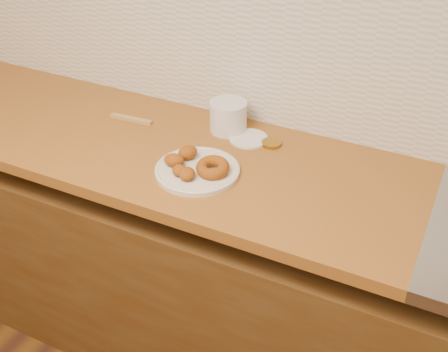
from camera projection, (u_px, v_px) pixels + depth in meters
The scene contains 10 objects.
base_cabinet at pixel (256, 291), 2.00m from camera, with size 3.60×0.60×0.77m, color #533A1C.
butcher_block at pixel (90, 130), 1.96m from camera, with size 2.30×0.62×0.04m, color brown.
backsplash at pixel (302, 45), 1.76m from camera, with size 3.60×0.02×0.60m, color beige.
donut_plate at pixel (197, 171), 1.70m from camera, with size 0.26×0.26×0.01m, color beige.
ring_donut at pixel (212, 167), 1.67m from camera, with size 0.10×0.10×0.04m, color #985618.
fried_dough_chunks at pixel (182, 162), 1.69m from camera, with size 0.14×0.17×0.04m.
plastic_tub at pixel (228, 116), 1.89m from camera, with size 0.13×0.13×0.10m, color silver.
tub_lid at pixel (249, 139), 1.86m from camera, with size 0.13×0.13×0.01m, color silver.
brass_jar_lid at pixel (271, 143), 1.83m from camera, with size 0.07×0.07×0.01m, color olive.
wooden_utensil at pixel (131, 119), 1.97m from camera, with size 0.16×0.02×0.01m, color #A6864A.
Camera 1 is at (0.53, 0.37, 1.85)m, focal length 45.00 mm.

